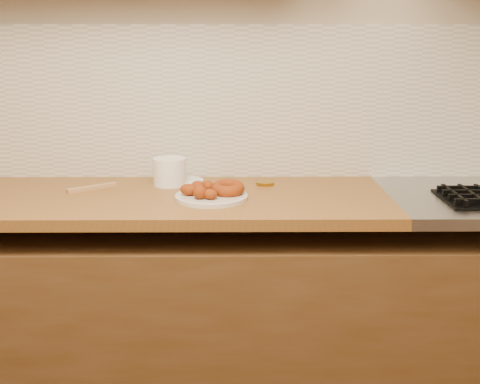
{
  "coord_description": "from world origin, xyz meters",
  "views": [
    {
      "loc": [
        -0.05,
        -0.41,
        1.45
      ],
      "look_at": [
        -0.04,
        1.61,
        0.93
      ],
      "focal_mm": 45.0,
      "sensor_mm": 36.0,
      "label": 1
    }
  ],
  "objects": [
    {
      "name": "brass_jar_lid",
      "position": [
        0.06,
        1.84,
        0.91
      ],
      "size": [
        0.08,
        0.08,
        0.01
      ],
      "primitive_type": "cylinder",
      "rotation": [
        0.0,
        0.0,
        -0.17
      ],
      "color": "#A57D1B",
      "rests_on": "butcher_block"
    },
    {
      "name": "fried_dough_chunks",
      "position": [
        -0.18,
        1.63,
        0.93
      ],
      "size": [
        0.15,
        0.18,
        0.05
      ],
      "color": "maroon",
      "rests_on": "donut_plate"
    },
    {
      "name": "donut_plate",
      "position": [
        -0.14,
        1.63,
        0.91
      ],
      "size": [
        0.26,
        0.26,
        0.01
      ],
      "primitive_type": "cylinder",
      "color": "beige",
      "rests_on": "butcher_block"
    },
    {
      "name": "butcher_block",
      "position": [
        -0.65,
        1.69,
        0.88
      ],
      "size": [
        2.3,
        0.62,
        0.04
      ],
      "primitive_type": "cube",
      "color": "brown",
      "rests_on": "base_cabinet"
    },
    {
      "name": "ring_donut",
      "position": [
        -0.08,
        1.65,
        0.94
      ],
      "size": [
        0.12,
        0.13,
        0.05
      ],
      "primitive_type": "torus",
      "rotation": [
        0.1,
        0.0,
        -0.03
      ],
      "color": "maroon",
      "rests_on": "donut_plate"
    },
    {
      "name": "wall_back",
      "position": [
        0.0,
        2.0,
        1.35
      ],
      "size": [
        4.0,
        0.02,
        2.7
      ],
      "primitive_type": "cube",
      "color": "#BEAB8F",
      "rests_on": "ground"
    },
    {
      "name": "base_cabinet",
      "position": [
        0.0,
        1.69,
        0.39
      ],
      "size": [
        3.6,
        0.6,
        0.77
      ],
      "primitive_type": "cube",
      "color": "brown",
      "rests_on": "floor"
    },
    {
      "name": "backsplash",
      "position": [
        0.0,
        1.99,
        1.2
      ],
      "size": [
        3.6,
        0.02,
        0.6
      ],
      "primitive_type": "cube",
      "color": "beige",
      "rests_on": "wall_back"
    },
    {
      "name": "tub_lid",
      "position": [
        -0.25,
        1.89,
        0.9
      ],
      "size": [
        0.17,
        0.17,
        0.01
      ],
      "primitive_type": "cylinder",
      "rotation": [
        0.0,
        0.0,
        -0.16
      ],
      "color": "white",
      "rests_on": "butcher_block"
    },
    {
      "name": "plastic_tub",
      "position": [
        -0.3,
        1.84,
        0.95
      ],
      "size": [
        0.16,
        0.16,
        0.1
      ],
      "primitive_type": "cylinder",
      "rotation": [
        0.0,
        0.0,
        -0.35
      ],
      "color": "white",
      "rests_on": "butcher_block"
    },
    {
      "name": "wooden_utensil",
      "position": [
        -0.59,
        1.77,
        0.91
      ],
      "size": [
        0.17,
        0.13,
        0.02
      ],
      "primitive_type": "cube",
      "rotation": [
        0.0,
        0.0,
        0.63
      ],
      "color": "#A67B4C",
      "rests_on": "butcher_block"
    }
  ]
}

